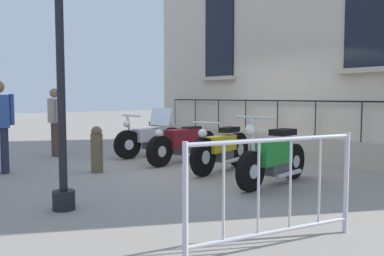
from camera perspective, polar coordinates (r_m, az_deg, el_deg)
The scene contains 9 objects.
ground_plane at distance 8.28m, azimuth 1.96°, elevation -5.41°, with size 60.00×60.00×0.00m, color gray.
building_facade at distance 10.17m, azimuth 13.75°, elevation 15.29°, with size 0.82×10.03×6.87m.
motorcycle_silver at distance 9.62m, azimuth -5.89°, elevation -1.56°, with size 1.94×0.74×1.01m.
motorcycle_maroon at distance 8.70m, azimuth -1.25°, elevation -2.08°, with size 2.13×0.79×1.19m.
motorcycle_yellow at distance 7.71m, azimuth 4.22°, elevation -2.98°, with size 1.91×0.79×0.97m.
motorcycle_green at distance 6.62m, azimuth 11.39°, elevation -4.19°, with size 1.89×0.67×1.13m.
crowd_barrier at distance 3.88m, azimuth 11.59°, elevation -8.36°, with size 1.87×0.39×1.05m.
bollard at distance 7.75m, azimuth -13.30°, elevation -2.94°, with size 0.22×0.22×0.87m.
pedestrian_walking at distance 10.06m, azimuth -18.80°, elevation 1.29°, with size 0.23×0.53×1.61m.
Camera 1 is at (5.16, 6.32, 1.42)m, focal length 37.77 mm.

